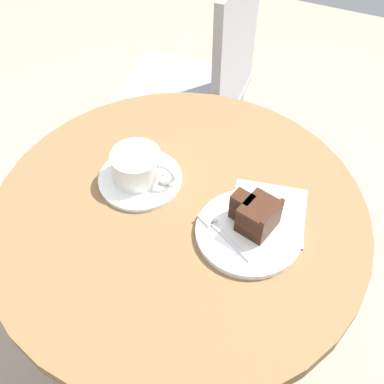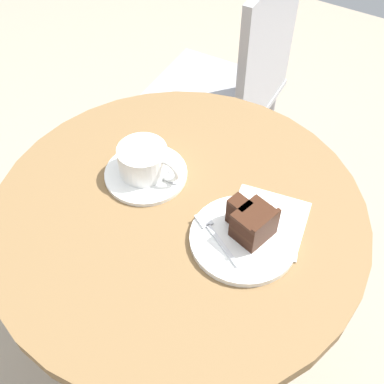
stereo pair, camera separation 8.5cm
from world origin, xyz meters
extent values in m
cube|color=gray|center=(0.00, 0.00, -0.01)|extent=(4.40, 4.40, 0.01)
cylinder|color=brown|center=(0.00, 0.00, 0.66)|extent=(0.72, 0.72, 0.03)
cylinder|color=silver|center=(0.00, 0.00, 0.33)|extent=(0.07, 0.07, 0.63)
cylinder|color=silver|center=(0.00, 0.00, 0.01)|extent=(0.33, 0.33, 0.02)
cylinder|color=white|center=(-0.10, 0.04, 0.69)|extent=(0.17, 0.17, 0.01)
cylinder|color=white|center=(-0.11, 0.04, 0.72)|extent=(0.10, 0.10, 0.06)
cylinder|color=#D6B789|center=(-0.11, 0.04, 0.75)|extent=(0.09, 0.09, 0.00)
torus|color=white|center=(-0.05, 0.04, 0.72)|extent=(0.05, 0.01, 0.05)
cube|color=silver|center=(-0.08, 0.08, 0.69)|extent=(0.07, 0.05, 0.00)
ellipsoid|color=silver|center=(-0.04, 0.05, 0.69)|extent=(0.02, 0.02, 0.00)
cylinder|color=white|center=(0.14, 0.00, 0.69)|extent=(0.19, 0.19, 0.01)
cube|color=#381E14|center=(0.15, 0.01, 0.70)|extent=(0.07, 0.08, 0.02)
cube|color=#381E14|center=(0.12, 0.02, 0.70)|extent=(0.04, 0.04, 0.02)
cube|color=#381C0F|center=(0.15, 0.01, 0.72)|extent=(0.07, 0.08, 0.01)
cube|color=#381C0F|center=(0.12, 0.02, 0.72)|extent=(0.04, 0.04, 0.01)
cube|color=#381E14|center=(0.15, 0.01, 0.73)|extent=(0.07, 0.08, 0.02)
cube|color=#381E14|center=(0.12, 0.02, 0.73)|extent=(0.04, 0.04, 0.02)
cube|color=#381C0F|center=(0.15, 0.01, 0.75)|extent=(0.07, 0.08, 0.01)
cube|color=#381C0F|center=(0.12, 0.02, 0.75)|extent=(0.04, 0.04, 0.01)
cube|color=#381C0F|center=(0.17, 0.01, 0.73)|extent=(0.03, 0.07, 0.07)
cube|color=silver|center=(0.12, -0.04, 0.70)|extent=(0.09, 0.05, 0.00)
cube|color=silver|center=(0.06, -0.01, 0.70)|extent=(0.04, 0.04, 0.00)
cube|color=silver|center=(0.16, 0.06, 0.68)|extent=(0.16, 0.16, 0.00)
cube|color=silver|center=(0.16, 0.05, 0.68)|extent=(0.16, 0.16, 0.00)
cylinder|color=#9E9EA3|center=(-0.45, 0.76, 0.21)|extent=(0.02, 0.02, 0.42)
cylinder|color=#9E9EA3|center=(-0.43, 0.44, 0.21)|extent=(0.02, 0.02, 0.42)
cylinder|color=#9E9EA3|center=(-0.13, 0.78, 0.21)|extent=(0.02, 0.02, 0.42)
cylinder|color=#9E9EA3|center=(-0.11, 0.46, 0.21)|extent=(0.02, 0.02, 0.42)
cube|color=#9E9EA3|center=(-0.28, 0.61, 0.43)|extent=(0.40, 0.40, 0.02)
cube|color=#9E9EA3|center=(-0.11, 0.62, 0.65)|extent=(0.04, 0.36, 0.42)
camera|label=1|loc=(0.25, -0.51, 1.39)|focal=45.00mm
camera|label=2|loc=(0.32, -0.47, 1.39)|focal=45.00mm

